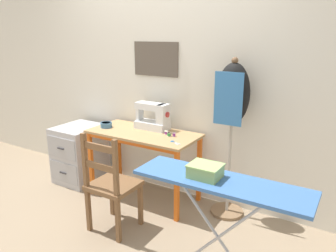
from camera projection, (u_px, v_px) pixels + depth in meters
ground_plane at (129, 207)px, 3.37m from camera, size 14.00×14.00×0.00m
wall_back at (161, 77)px, 3.52m from camera, size 10.00×0.07×2.55m
sewing_table at (143, 141)px, 3.40m from camera, size 1.16×0.55×0.74m
sewing_machine at (154, 117)px, 3.46m from camera, size 0.38×0.18×0.31m
fabric_bowl at (106, 125)px, 3.56m from camera, size 0.12×0.12×0.05m
scissors at (174, 142)px, 3.07m from camera, size 0.13×0.09×0.01m
thread_spool_near_machine at (166, 133)px, 3.32m from camera, size 0.04×0.04×0.03m
thread_spool_mid_table at (169, 134)px, 3.25m from camera, size 0.04×0.04×0.04m
thread_spool_far_edge at (174, 135)px, 3.25m from camera, size 0.04×0.04×0.04m
wooden_chair at (111, 185)px, 2.88m from camera, size 0.40×0.38×0.92m
filing_cabinet at (80, 153)px, 3.93m from camera, size 0.47×0.56×0.67m
dress_form at (232, 104)px, 2.96m from camera, size 0.32×0.32×1.53m
ironing_board at (221, 187)px, 2.10m from camera, size 1.15×0.33×0.83m
storage_box at (205, 171)px, 2.13m from camera, size 0.21×0.18×0.09m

